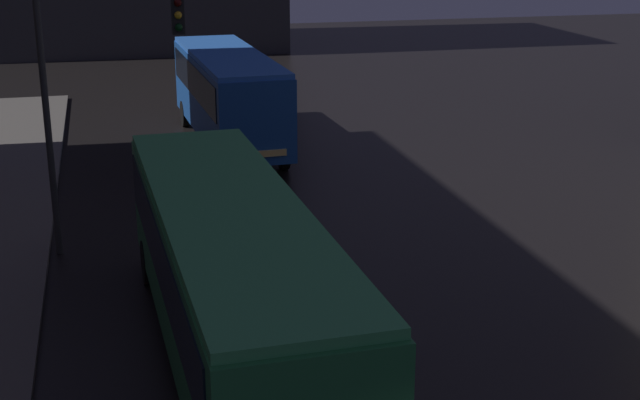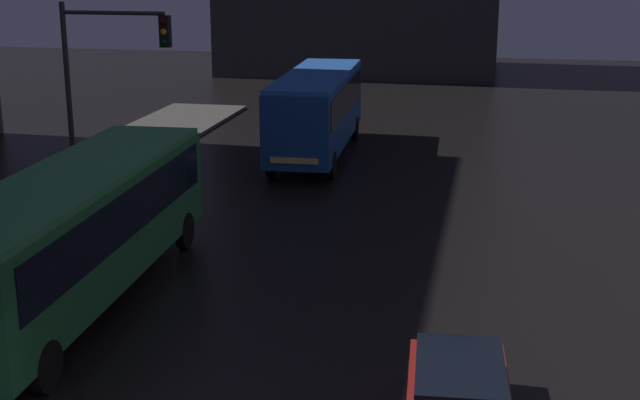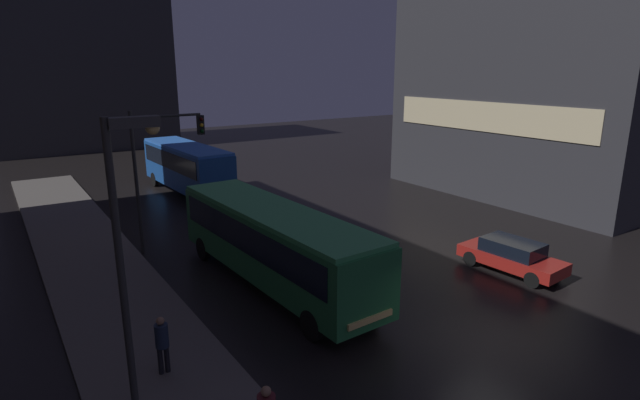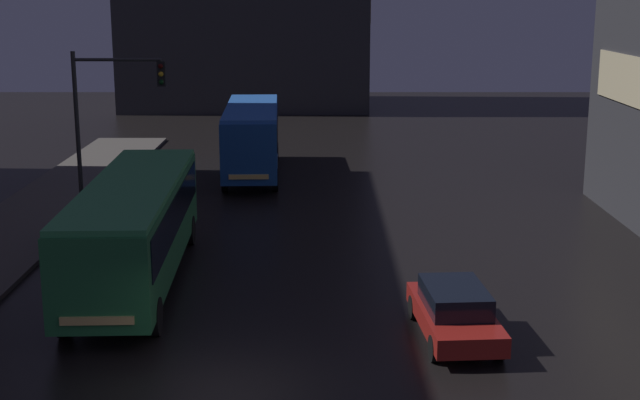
{
  "view_description": "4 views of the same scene",
  "coord_description": "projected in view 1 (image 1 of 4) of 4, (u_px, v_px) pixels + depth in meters",
  "views": [
    {
      "loc": [
        -5.43,
        -7.15,
        7.92
      ],
      "look_at": [
        -0.95,
        11.06,
        1.89
      ],
      "focal_mm": 50.0,
      "sensor_mm": 36.0,
      "label": 1
    },
    {
      "loc": [
        5.81,
        -10.28,
        7.89
      ],
      "look_at": [
        1.87,
        9.3,
        2.31
      ],
      "focal_mm": 50.0,
      "sensor_mm": 36.0,
      "label": 2
    },
    {
      "loc": [
        -12.06,
        -8.47,
        8.3
      ],
      "look_at": [
        0.45,
        10.16,
        2.32
      ],
      "focal_mm": 28.0,
      "sensor_mm": 36.0,
      "label": 3
    },
    {
      "loc": [
        2.06,
        -17.92,
        8.55
      ],
      "look_at": [
        2.06,
        8.04,
        2.47
      ],
      "focal_mm": 50.0,
      "sensor_mm": 36.0,
      "label": 4
    }
  ],
  "objects": [
    {
      "name": "bus_far",
      "position": [
        228.0,
        89.0,
        31.33
      ],
      "size": [
        2.86,
        10.01,
        3.32
      ],
      "rotation": [
        0.0,
        0.0,
        3.18
      ],
      "color": "#194793",
      "rests_on": "ground"
    },
    {
      "name": "bus_near",
      "position": [
        232.0,
        266.0,
        15.91
      ],
      "size": [
        2.95,
        11.37,
        3.12
      ],
      "rotation": [
        0.0,
        0.0,
        3.18
      ],
      "color": "#236B38",
      "rests_on": "ground"
    },
    {
      "name": "traffic_light_main",
      "position": [
        93.0,
        74.0,
        20.71
      ],
      "size": [
        3.37,
        0.35,
        6.49
      ],
      "color": "#2D2D2D",
      "rests_on": "ground"
    }
  ]
}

